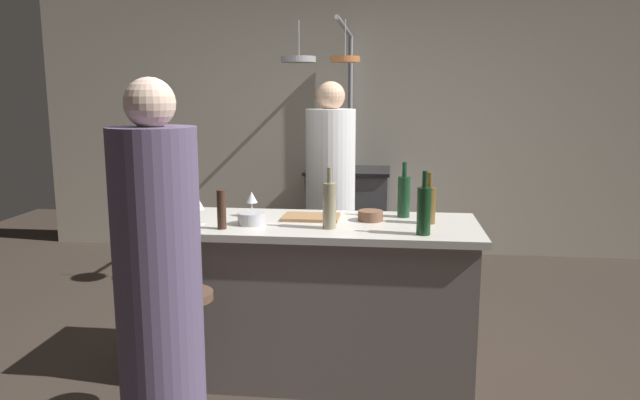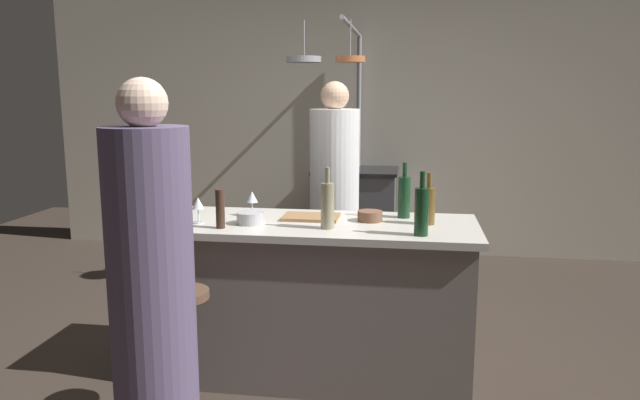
{
  "view_description": "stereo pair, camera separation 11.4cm",
  "coord_description": "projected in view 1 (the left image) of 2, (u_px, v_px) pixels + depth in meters",
  "views": [
    {
      "loc": [
        0.4,
        -3.27,
        1.62
      ],
      "look_at": [
        0.0,
        0.15,
        1.0
      ],
      "focal_mm": 33.8,
      "sensor_mm": 36.0,
      "label": 1
    },
    {
      "loc": [
        0.51,
        -3.26,
        1.62
      ],
      "look_at": [
        0.0,
        0.15,
        1.0
      ],
      "focal_mm": 33.8,
      "sensor_mm": 36.0,
      "label": 2
    }
  ],
  "objects": [
    {
      "name": "ground_plane",
      "position": [
        317.0,
        372.0,
        3.53
      ],
      "size": [
        9.0,
        9.0,
        0.0
      ],
      "primitive_type": "plane",
      "color": "#382D26"
    },
    {
      "name": "back_wall",
      "position": [
        351.0,
        124.0,
        6.09
      ],
      "size": [
        6.4,
        0.16,
        2.6
      ],
      "primitive_type": "cube",
      "color": "beige",
      "rests_on": "ground_plane"
    },
    {
      "name": "kitchen_island",
      "position": [
        317.0,
        298.0,
        3.45
      ],
      "size": [
        1.8,
        0.72,
        0.9
      ],
      "color": "slate",
      "rests_on": "ground_plane"
    },
    {
      "name": "stove_range",
      "position": [
        347.0,
        214.0,
        5.85
      ],
      "size": [
        0.8,
        0.64,
        0.89
      ],
      "color": "#47474C",
      "rests_on": "ground_plane"
    },
    {
      "name": "chef",
      "position": [
        330.0,
        207.0,
        4.4
      ],
      "size": [
        0.36,
        0.36,
        1.69
      ],
      "color": "white",
      "rests_on": "ground_plane"
    },
    {
      "name": "bar_stool_left",
      "position": [
        188.0,
        352.0,
        2.92
      ],
      "size": [
        0.28,
        0.28,
        0.68
      ],
      "color": "#4C4C51",
      "rests_on": "ground_plane"
    },
    {
      "name": "guest_left",
      "position": [
        159.0,
        299.0,
        2.48
      ],
      "size": [
        0.35,
        0.35,
        1.68
      ],
      "color": "#594C6B",
      "rests_on": "ground_plane"
    },
    {
      "name": "overhead_pot_rack",
      "position": [
        336.0,
        91.0,
        5.14
      ],
      "size": [
        0.59,
        1.53,
        2.17
      ],
      "color": "gray",
      "rests_on": "ground_plane"
    },
    {
      "name": "cutting_board",
      "position": [
        311.0,
        217.0,
        3.47
      ],
      "size": [
        0.32,
        0.22,
        0.02
      ],
      "primitive_type": "cube",
      "color": "#997047",
      "rests_on": "kitchen_island"
    },
    {
      "name": "pepper_mill",
      "position": [
        222.0,
        210.0,
        3.19
      ],
      "size": [
        0.05,
        0.05,
        0.21
      ],
      "primitive_type": "cylinder",
      "color": "#382319",
      "rests_on": "kitchen_island"
    },
    {
      "name": "wine_bottle_white",
      "position": [
        329.0,
        205.0,
        3.2
      ],
      "size": [
        0.07,
        0.07,
        0.33
      ],
      "color": "gray",
      "rests_on": "kitchen_island"
    },
    {
      "name": "wine_bottle_amber",
      "position": [
        429.0,
        204.0,
        3.32
      ],
      "size": [
        0.07,
        0.07,
        0.29
      ],
      "color": "brown",
      "rests_on": "kitchen_island"
    },
    {
      "name": "wine_bottle_red",
      "position": [
        424.0,
        210.0,
        3.06
      ],
      "size": [
        0.07,
        0.07,
        0.33
      ],
      "color": "#143319",
      "rests_on": "kitchen_island"
    },
    {
      "name": "wine_bottle_green",
      "position": [
        404.0,
        196.0,
        3.49
      ],
      "size": [
        0.07,
        0.07,
        0.32
      ],
      "color": "#193D23",
      "rests_on": "kitchen_island"
    },
    {
      "name": "wine_glass_by_chef",
      "position": [
        252.0,
        199.0,
        3.52
      ],
      "size": [
        0.07,
        0.07,
        0.15
      ],
      "color": "silver",
      "rests_on": "kitchen_island"
    },
    {
      "name": "wine_glass_near_left_guest",
      "position": [
        198.0,
        205.0,
        3.31
      ],
      "size": [
        0.07,
        0.07,
        0.15
      ],
      "color": "silver",
      "rests_on": "kitchen_island"
    },
    {
      "name": "mixing_bowl_steel",
      "position": [
        251.0,
        218.0,
        3.31
      ],
      "size": [
        0.15,
        0.15,
        0.07
      ],
      "primitive_type": "cylinder",
      "color": "#B7B7BC",
      "rests_on": "kitchen_island"
    },
    {
      "name": "mixing_bowl_wooden",
      "position": [
        370.0,
        216.0,
        3.41
      ],
      "size": [
        0.14,
        0.14,
        0.06
      ],
      "primitive_type": "cylinder",
      "color": "brown",
      "rests_on": "kitchen_island"
    }
  ]
}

